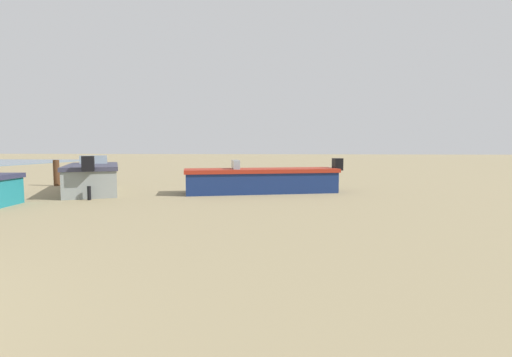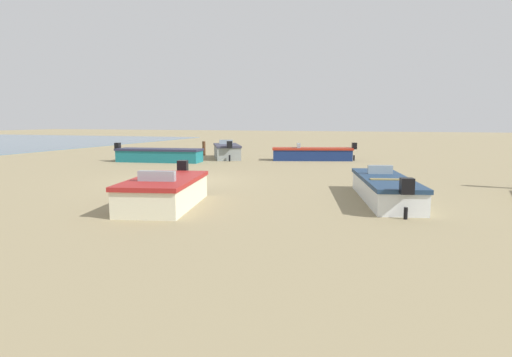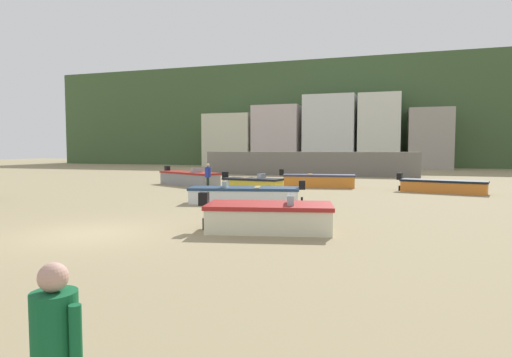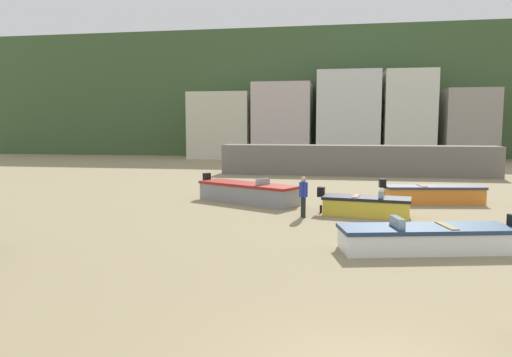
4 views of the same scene
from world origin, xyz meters
The scene contains 3 objects.
boat_grey_2 centered at (-10.32, -2.02, 0.46)m, with size 4.18×3.11×1.22m.
boat_navy_4 centered at (-10.64, 3.50, 0.40)m, with size 2.51×5.16×1.09m.
mooring_post_near_water centered at (-12.05, -4.44, 0.49)m, with size 0.22×0.22×0.98m, color #492D1A.
Camera 1 is at (1.31, 4.51, 1.45)m, focal length 26.36 mm.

